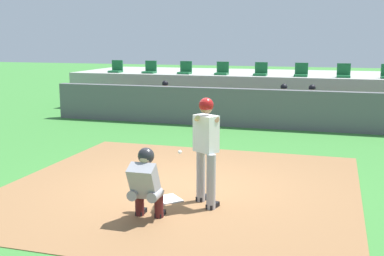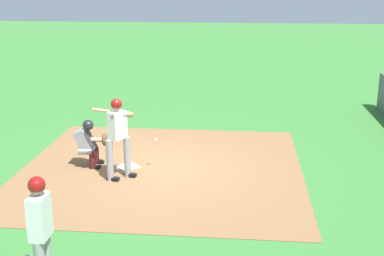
{
  "view_description": "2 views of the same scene",
  "coord_description": "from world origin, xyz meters",
  "px_view_note": "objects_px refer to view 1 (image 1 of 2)",
  "views": [
    {
      "loc": [
        2.69,
        -8.2,
        2.74
      ],
      "look_at": [
        0.0,
        0.7,
        1.0
      ],
      "focal_mm": 45.02,
      "sensor_mm": 36.0,
      "label": 1
    },
    {
      "loc": [
        11.11,
        1.8,
        4.25
      ],
      "look_at": [
        0.0,
        0.7,
        1.0
      ],
      "focal_mm": 48.55,
      "sensor_mm": 36.0,
      "label": 2
    }
  ],
  "objects_px": {
    "dugout_player_1": "(283,103)",
    "stadium_seat_0": "(116,69)",
    "stadium_seat_4": "(261,72)",
    "stadium_seat_3": "(222,71)",
    "stadium_seat_6": "(344,73)",
    "batter_at_plate": "(206,145)",
    "stadium_seat_5": "(301,73)",
    "catcher_crouched": "(146,181)",
    "stadium_seat_1": "(150,70)",
    "dugout_player_2": "(311,105)",
    "home_plate": "(167,199)",
    "stadium_seat_2": "(185,70)",
    "dugout_player_0": "(164,99)"
  },
  "relations": [
    {
      "from": "stadium_seat_0",
      "to": "stadium_seat_2",
      "type": "relative_size",
      "value": 1.0
    },
    {
      "from": "dugout_player_2",
      "to": "stadium_seat_0",
      "type": "relative_size",
      "value": 2.71
    },
    {
      "from": "catcher_crouched",
      "to": "dugout_player_2",
      "type": "height_order",
      "value": "dugout_player_2"
    },
    {
      "from": "dugout_player_2",
      "to": "stadium_seat_5",
      "type": "distance_m",
      "value": 2.26
    },
    {
      "from": "stadium_seat_3",
      "to": "stadium_seat_6",
      "type": "bearing_deg",
      "value": 0.0
    },
    {
      "from": "dugout_player_1",
      "to": "stadium_seat_0",
      "type": "xyz_separation_m",
      "value": [
        -6.83,
        2.03,
        0.86
      ]
    },
    {
      "from": "batter_at_plate",
      "to": "stadium_seat_4",
      "type": "xyz_separation_m",
      "value": [
        -0.69,
        10.21,
        0.5
      ]
    },
    {
      "from": "dugout_player_0",
      "to": "dugout_player_2",
      "type": "bearing_deg",
      "value": 0.0
    },
    {
      "from": "stadium_seat_1",
      "to": "stadium_seat_4",
      "type": "xyz_separation_m",
      "value": [
        4.33,
        0.0,
        0.0
      ]
    },
    {
      "from": "dugout_player_0",
      "to": "stadium_seat_1",
      "type": "bearing_deg",
      "value": 122.94
    },
    {
      "from": "dugout_player_2",
      "to": "stadium_seat_1",
      "type": "relative_size",
      "value": 2.71
    },
    {
      "from": "stadium_seat_0",
      "to": "stadium_seat_1",
      "type": "bearing_deg",
      "value": 0.0
    },
    {
      "from": "stadium_seat_3",
      "to": "stadium_seat_5",
      "type": "xyz_separation_m",
      "value": [
        2.89,
        0.0,
        0.0
      ]
    },
    {
      "from": "catcher_crouched",
      "to": "dugout_player_2",
      "type": "relative_size",
      "value": 1.48
    },
    {
      "from": "batter_at_plate",
      "to": "stadium_seat_2",
      "type": "xyz_separation_m",
      "value": [
        -3.58,
        10.21,
        0.5
      ]
    },
    {
      "from": "catcher_crouched",
      "to": "stadium_seat_2",
      "type": "height_order",
      "value": "stadium_seat_2"
    },
    {
      "from": "catcher_crouched",
      "to": "stadium_seat_1",
      "type": "bearing_deg",
      "value": 111.35
    },
    {
      "from": "dugout_player_1",
      "to": "stadium_seat_1",
      "type": "height_order",
      "value": "stadium_seat_1"
    },
    {
      "from": "batter_at_plate",
      "to": "dugout_player_1",
      "type": "relative_size",
      "value": 1.39
    },
    {
      "from": "stadium_seat_3",
      "to": "stadium_seat_2",
      "type": "bearing_deg",
      "value": 180.0
    },
    {
      "from": "catcher_crouched",
      "to": "home_plate",
      "type": "bearing_deg",
      "value": 89.39
    },
    {
      "from": "home_plate",
      "to": "stadium_seat_5",
      "type": "bearing_deg",
      "value": 81.92
    },
    {
      "from": "stadium_seat_2",
      "to": "catcher_crouched",
      "type": "bearing_deg",
      "value": -75.41
    },
    {
      "from": "dugout_player_0",
      "to": "stadium_seat_5",
      "type": "relative_size",
      "value": 2.71
    },
    {
      "from": "stadium_seat_5",
      "to": "stadium_seat_6",
      "type": "bearing_deg",
      "value": 0.0
    },
    {
      "from": "batter_at_plate",
      "to": "stadium_seat_6",
      "type": "bearing_deg",
      "value": 77.85
    },
    {
      "from": "stadium_seat_3",
      "to": "dugout_player_1",
      "type": "bearing_deg",
      "value": -39.16
    },
    {
      "from": "dugout_player_1",
      "to": "stadium_seat_6",
      "type": "height_order",
      "value": "stadium_seat_6"
    },
    {
      "from": "stadium_seat_0",
      "to": "stadium_seat_4",
      "type": "xyz_separation_m",
      "value": [
        5.78,
        0.0,
        0.0
      ]
    },
    {
      "from": "home_plate",
      "to": "catcher_crouched",
      "type": "relative_size",
      "value": 0.23
    },
    {
      "from": "catcher_crouched",
      "to": "stadium_seat_4",
      "type": "xyz_separation_m",
      "value": [
        0.01,
        11.06,
        0.93
      ]
    },
    {
      "from": "dugout_player_1",
      "to": "batter_at_plate",
      "type": "bearing_deg",
      "value": -92.54
    },
    {
      "from": "dugout_player_2",
      "to": "stadium_seat_6",
      "type": "bearing_deg",
      "value": 65.02
    },
    {
      "from": "stadium_seat_1",
      "to": "stadium_seat_2",
      "type": "relative_size",
      "value": 1.0
    },
    {
      "from": "stadium_seat_0",
      "to": "stadium_seat_4",
      "type": "bearing_deg",
      "value": 0.0
    },
    {
      "from": "dugout_player_0",
      "to": "stadium_seat_6",
      "type": "bearing_deg",
      "value": 19.01
    },
    {
      "from": "dugout_player_0",
      "to": "stadium_seat_4",
      "type": "distance_m",
      "value": 3.74
    },
    {
      "from": "stadium_seat_4",
      "to": "stadium_seat_6",
      "type": "distance_m",
      "value": 2.89
    },
    {
      "from": "home_plate",
      "to": "stadium_seat_2",
      "type": "relative_size",
      "value": 0.92
    },
    {
      "from": "batter_at_plate",
      "to": "dugout_player_2",
      "type": "relative_size",
      "value": 1.39
    },
    {
      "from": "home_plate",
      "to": "dugout_player_0",
      "type": "xyz_separation_m",
      "value": [
        -3.02,
        8.14,
        0.65
      ]
    },
    {
      "from": "batter_at_plate",
      "to": "dugout_player_2",
      "type": "bearing_deg",
      "value": 81.31
    },
    {
      "from": "catcher_crouched",
      "to": "stadium_seat_6",
      "type": "height_order",
      "value": "stadium_seat_6"
    },
    {
      "from": "stadium_seat_5",
      "to": "stadium_seat_6",
      "type": "distance_m",
      "value": 1.44
    },
    {
      "from": "catcher_crouched",
      "to": "dugout_player_1",
      "type": "xyz_separation_m",
      "value": [
        1.06,
        9.03,
        0.07
      ]
    },
    {
      "from": "stadium_seat_0",
      "to": "stadium_seat_4",
      "type": "distance_m",
      "value": 5.78
    },
    {
      "from": "dugout_player_0",
      "to": "batter_at_plate",
      "type": "bearing_deg",
      "value": -65.59
    },
    {
      "from": "home_plate",
      "to": "batter_at_plate",
      "type": "bearing_deg",
      "value": -2.22
    },
    {
      "from": "stadium_seat_4",
      "to": "stadium_seat_6",
      "type": "xyz_separation_m",
      "value": [
        2.89,
        0.0,
        0.0
      ]
    },
    {
      "from": "batter_at_plate",
      "to": "stadium_seat_5",
      "type": "bearing_deg",
      "value": 85.78
    }
  ]
}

